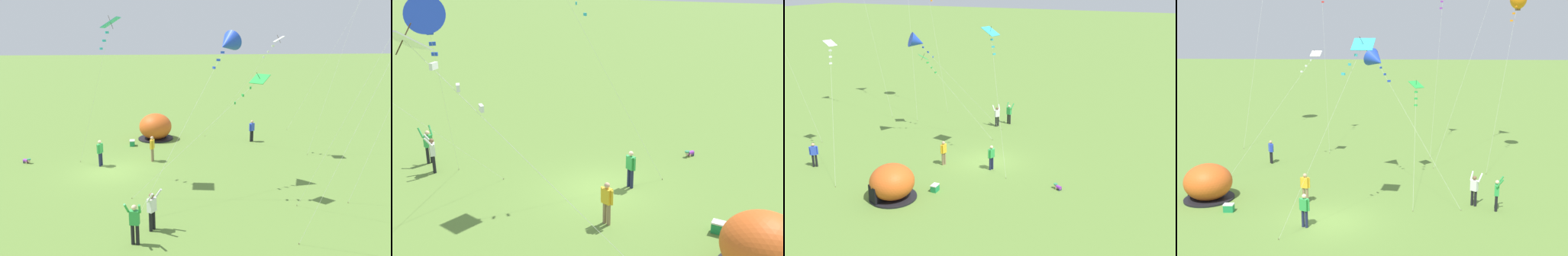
# 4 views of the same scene
# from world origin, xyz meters

# --- Properties ---
(ground_plane) EXTENTS (300.00, 300.00, 0.00)m
(ground_plane) POSITION_xyz_m (0.00, 0.00, 0.00)
(ground_plane) COLOR olive
(popup_tent) EXTENTS (2.81, 2.81, 2.10)m
(popup_tent) POSITION_xyz_m (-7.40, 2.76, 1.00)
(popup_tent) COLOR #D8591E
(popup_tent) RESTS_ON ground
(cooler_box) EXTENTS (0.55, 0.39, 0.44)m
(cooler_box) POSITION_xyz_m (-5.58, 0.97, 0.22)
(cooler_box) COLOR #1E8C4C
(cooler_box) RESTS_ON ground
(toddler_crawling) EXTENTS (0.41, 0.54, 0.32)m
(toddler_crawling) POSITION_xyz_m (-2.14, -5.71, 0.18)
(toddler_crawling) COLOR purple
(toddler_crawling) RESTS_ON ground
(person_with_toddler) EXTENTS (0.55, 0.37, 1.72)m
(person_with_toddler) POSITION_xyz_m (-1.11, -0.79, 0.96)
(person_with_toddler) COLOR #1E2347
(person_with_toddler) RESTS_ON ground
(person_near_tent) EXTENTS (0.55, 0.69, 1.89)m
(person_near_tent) POSITION_xyz_m (8.76, 1.89, 1.00)
(person_near_tent) COLOR black
(person_near_tent) RESTS_ON ground
(person_watching_sky) EXTENTS (0.58, 0.31, 1.72)m
(person_watching_sky) POSITION_xyz_m (-1.73, 2.53, 0.96)
(person_watching_sky) COLOR #8C7251
(person_watching_sky) RESTS_ON ground
(person_flying_kite) EXTENTS (0.72, 0.68, 1.89)m
(person_flying_kite) POSITION_xyz_m (7.67, 2.58, 1.00)
(person_flying_kite) COLOR black
(person_flying_kite) RESTS_ON ground
(kite_white) EXTENTS (5.69, 4.60, 8.26)m
(kite_white) POSITION_xyz_m (-2.73, 10.86, 7.62)
(kite_white) COLOR silver
(kite_white) RESTS_ON ground
(kite_blue) EXTENTS (5.74, 5.89, 8.51)m
(kite_blue) POSITION_xyz_m (2.04, 6.77, 7.78)
(kite_blue) COLOR silver
(kite_blue) RESTS_ON ground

